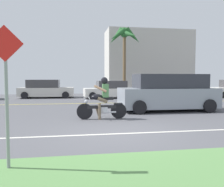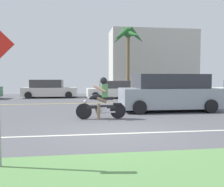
# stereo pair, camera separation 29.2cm
# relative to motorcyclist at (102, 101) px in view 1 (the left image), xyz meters

# --- Properties ---
(ground) EXTENTS (56.00, 30.00, 0.04)m
(ground) POSITION_rel_motorcyclist_xyz_m (0.21, 0.67, -0.73)
(ground) COLOR #545459
(lane_line_near) EXTENTS (50.40, 0.12, 0.01)m
(lane_line_near) POSITION_rel_motorcyclist_xyz_m (0.21, -2.61, -0.71)
(lane_line_near) COLOR silver
(lane_line_near) RESTS_ON ground
(lane_line_far) EXTENTS (50.40, 0.12, 0.01)m
(lane_line_far) POSITION_rel_motorcyclist_xyz_m (0.21, 5.92, -0.71)
(lane_line_far) COLOR yellow
(lane_line_far) RESTS_ON ground
(motorcyclist) EXTENTS (2.02, 0.66, 1.69)m
(motorcyclist) POSITION_rel_motorcyclist_xyz_m (0.00, 0.00, 0.00)
(motorcyclist) COLOR black
(motorcyclist) RESTS_ON ground
(suv_nearby) EXTENTS (5.01, 2.27, 1.84)m
(suv_nearby) POSITION_rel_motorcyclist_xyz_m (3.59, 1.92, 0.19)
(suv_nearby) COLOR #8C939E
(suv_nearby) RESTS_ON ground
(parked_car_1) EXTENTS (4.49, 2.12, 1.51)m
(parked_car_1) POSITION_rel_motorcyclist_xyz_m (-3.44, 10.90, -0.00)
(parked_car_1) COLOR beige
(parked_car_1) RESTS_ON ground
(parked_car_2) EXTENTS (4.14, 2.14, 1.43)m
(parked_car_2) POSITION_rel_motorcyclist_xyz_m (1.78, 9.74, -0.04)
(parked_car_2) COLOR white
(parked_car_2) RESTS_ON ground
(parked_car_3) EXTENTS (4.06, 2.13, 1.55)m
(parked_car_3) POSITION_rel_motorcyclist_xyz_m (7.32, 11.07, 0.01)
(parked_car_3) COLOR #232328
(parked_car_3) RESTS_ON ground
(palm_tree_0) EXTENTS (3.52, 3.53, 6.81)m
(palm_tree_0) POSITION_rel_motorcyclist_xyz_m (3.94, 13.96, 4.89)
(palm_tree_0) COLOR brown
(palm_tree_0) RESTS_ON ground
(street_sign) EXTENTS (0.62, 0.06, 2.55)m
(street_sign) POSITION_rel_motorcyclist_xyz_m (-2.28, -5.02, 0.84)
(street_sign) COLOR gray
(street_sign) RESTS_ON ground
(building_far) EXTENTS (10.37, 4.00, 7.38)m
(building_far) POSITION_rel_motorcyclist_xyz_m (7.99, 18.67, 2.97)
(building_far) COLOR #BCB7AD
(building_far) RESTS_ON ground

